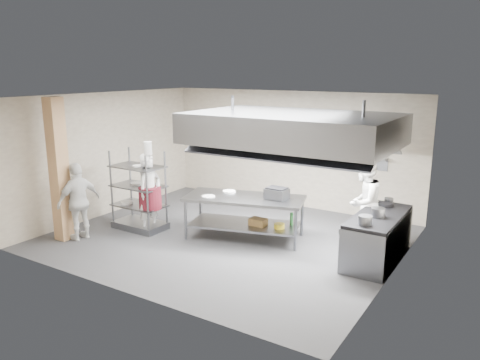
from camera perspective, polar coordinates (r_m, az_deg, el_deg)
The scene contains 23 objects.
floor at distance 10.16m, azimuth -1.61°, elevation -7.00°, with size 7.00×7.00×0.00m, color #373739.
ceiling at distance 9.54m, azimuth -1.72°, elevation 10.14°, with size 7.00×7.00×0.00m, color silver.
wall_back at distance 12.31m, azimuth 6.11°, elevation 3.78°, with size 7.00×7.00×0.00m, color gray.
wall_left at distance 12.01m, azimuth -15.73°, elevation 3.10°, with size 6.00×6.00×0.00m, color gray.
wall_right at distance 8.38m, azimuth 18.70°, elevation -1.43°, with size 6.00×6.00×0.00m, color gray.
column at distance 10.37m, azimuth -21.20°, elevation 1.12°, with size 0.30×0.30×3.00m, color tan.
exhaust_hood at distance 9.30m, azimuth 6.41°, elevation 6.26°, with size 4.00×2.50×0.60m, color slate.
hood_strip_a at distance 9.76m, azimuth 1.58°, elevation 4.78°, with size 1.60×0.12×0.04m, color white.
hood_strip_b at distance 9.00m, azimuth 11.53°, elevation 3.78°, with size 1.60×0.12×0.04m, color white.
wall_shelf at distance 11.50m, azimuth 13.84°, elevation 2.78°, with size 1.50×0.28×0.04m, color slate.
island at distance 10.01m, azimuth 0.54°, elevation -4.57°, with size 2.50×1.04×0.91m, color gray, non-canonical shape.
island_worktop at distance 9.88m, azimuth 0.54°, elevation -2.23°, with size 2.50×1.04×0.06m, color slate.
island_undershelf at distance 10.05m, azimuth 0.54°, elevation -5.41°, with size 2.30×0.94×0.04m, color gray.
pass_rack at distance 10.71m, azimuth -12.26°, elevation -1.24°, with size 1.19×0.69×1.78m, color slate, non-canonical shape.
cooking_range at distance 9.25m, azimuth 16.40°, elevation -6.89°, with size 0.80×2.00×0.84m, color gray.
range_top at distance 9.11m, azimuth 16.59°, elevation -4.23°, with size 0.78×1.96×0.06m, color black.
chef_head at distance 10.47m, azimuth -10.96°, elevation -1.59°, with size 0.64×0.42×1.76m, color white.
chef_line at distance 9.75m, azimuth 14.81°, elevation -2.66°, with size 0.89×0.70×1.84m, color silver.
chef_plating at distance 10.40m, azimuth -19.04°, elevation -2.48°, with size 0.97×0.40×1.65m, color silver.
griddle at distance 9.73m, azimuth 4.50°, elevation -1.68°, with size 0.44×0.35×0.22m, color slate.
wicker_basket at distance 9.91m, azimuth 2.23°, elevation -5.13°, with size 0.35×0.24×0.15m, color olive.
stockpot at distance 8.92m, azimuth 16.47°, elevation -3.83°, with size 0.25×0.25×0.17m, color gray.
plate_stack at distance 10.80m, azimuth -12.18°, elevation -2.88°, with size 0.28×0.28×0.05m, color white.
Camera 1 is at (5.28, -7.93, 3.54)m, focal length 35.00 mm.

